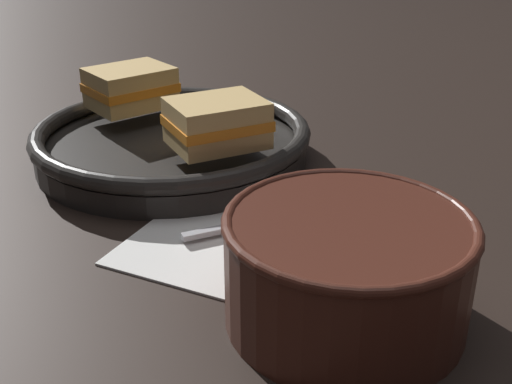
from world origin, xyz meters
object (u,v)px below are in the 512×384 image
at_px(skillet, 172,142).
at_px(sandwich_near_left, 130,87).
at_px(spoon, 286,218).
at_px(sandwich_near_right, 217,123).
at_px(soup_bowl, 347,263).

distance_m(skillet, sandwich_near_left, 0.09).
height_order(spoon, skillet, skillet).
height_order(sandwich_near_left, sandwich_near_right, same).
bearing_deg(spoon, skillet, 103.55).
distance_m(soup_bowl, skillet, 0.33).
height_order(soup_bowl, spoon, soup_bowl).
bearing_deg(sandwich_near_right, sandwich_near_left, 144.34).
bearing_deg(skillet, sandwich_near_right, -35.66).
relative_size(spoon, sandwich_near_left, 1.04).
height_order(skillet, sandwich_near_left, sandwich_near_left).
bearing_deg(sandwich_near_left, skillet, -35.66).
bearing_deg(spoon, sandwich_near_right, 101.21).
bearing_deg(spoon, soup_bowl, -99.56).
relative_size(soup_bowl, skillet, 0.56).
bearing_deg(sandwich_near_left, soup_bowl, -45.95).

